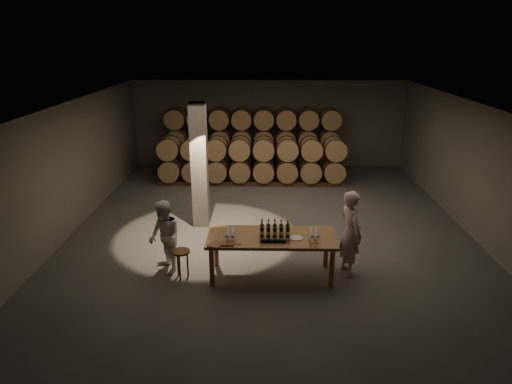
{
  "coord_description": "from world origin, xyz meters",
  "views": [
    {
      "loc": [
        -0.16,
        -10.91,
        4.75
      ],
      "look_at": [
        -0.36,
        -0.35,
        1.1
      ],
      "focal_mm": 32.0,
      "sensor_mm": 36.0,
      "label": 1
    }
  ],
  "objects_px": {
    "person_man": "(351,233)",
    "person_woman": "(165,237)",
    "tasting_table": "(272,241)",
    "bottle_cluster": "(275,230)",
    "stool": "(181,256)",
    "plate": "(296,238)",
    "notebook_near": "(228,244)"
  },
  "relations": [
    {
      "from": "plate",
      "to": "person_man",
      "type": "bearing_deg",
      "value": 13.46
    },
    {
      "from": "tasting_table",
      "to": "person_man",
      "type": "height_order",
      "value": "person_man"
    },
    {
      "from": "notebook_near",
      "to": "person_woman",
      "type": "relative_size",
      "value": 0.14
    },
    {
      "from": "bottle_cluster",
      "to": "person_man",
      "type": "xyz_separation_m",
      "value": [
        1.56,
        0.15,
        -0.11
      ]
    },
    {
      "from": "tasting_table",
      "to": "bottle_cluster",
      "type": "xyz_separation_m",
      "value": [
        0.06,
        0.03,
        0.22
      ]
    },
    {
      "from": "bottle_cluster",
      "to": "person_man",
      "type": "relative_size",
      "value": 0.33
    },
    {
      "from": "tasting_table",
      "to": "plate",
      "type": "distance_m",
      "value": 0.52
    },
    {
      "from": "plate",
      "to": "person_man",
      "type": "height_order",
      "value": "person_man"
    },
    {
      "from": "tasting_table",
      "to": "person_man",
      "type": "distance_m",
      "value": 1.63
    },
    {
      "from": "bottle_cluster",
      "to": "stool",
      "type": "height_order",
      "value": "bottle_cluster"
    },
    {
      "from": "plate",
      "to": "stool",
      "type": "height_order",
      "value": "plate"
    },
    {
      "from": "tasting_table",
      "to": "person_woman",
      "type": "relative_size",
      "value": 1.66
    },
    {
      "from": "tasting_table",
      "to": "notebook_near",
      "type": "height_order",
      "value": "notebook_near"
    },
    {
      "from": "tasting_table",
      "to": "bottle_cluster",
      "type": "relative_size",
      "value": 4.32
    },
    {
      "from": "notebook_near",
      "to": "person_woman",
      "type": "height_order",
      "value": "person_woman"
    },
    {
      "from": "tasting_table",
      "to": "person_woman",
      "type": "distance_m",
      "value": 2.22
    },
    {
      "from": "person_man",
      "to": "person_woman",
      "type": "relative_size",
      "value": 1.16
    },
    {
      "from": "plate",
      "to": "notebook_near",
      "type": "height_order",
      "value": "notebook_near"
    },
    {
      "from": "tasting_table",
      "to": "stool",
      "type": "relative_size",
      "value": 4.26
    },
    {
      "from": "tasting_table",
      "to": "stool",
      "type": "bearing_deg",
      "value": -176.61
    },
    {
      "from": "notebook_near",
      "to": "plate",
      "type": "bearing_deg",
      "value": 11.67
    },
    {
      "from": "stool",
      "to": "plate",
      "type": "bearing_deg",
      "value": 0.3
    },
    {
      "from": "plate",
      "to": "stool",
      "type": "relative_size",
      "value": 0.42
    },
    {
      "from": "bottle_cluster",
      "to": "person_woman",
      "type": "relative_size",
      "value": 0.39
    },
    {
      "from": "plate",
      "to": "person_woman",
      "type": "relative_size",
      "value": 0.17
    },
    {
      "from": "bottle_cluster",
      "to": "stool",
      "type": "bearing_deg",
      "value": -175.93
    },
    {
      "from": "bottle_cluster",
      "to": "plate",
      "type": "bearing_deg",
      "value": -15.93
    },
    {
      "from": "person_man",
      "to": "person_woman",
      "type": "distance_m",
      "value": 3.83
    },
    {
      "from": "bottle_cluster",
      "to": "person_man",
      "type": "height_order",
      "value": "person_man"
    },
    {
      "from": "stool",
      "to": "notebook_near",
      "type": "bearing_deg",
      "value": -16.62
    },
    {
      "from": "bottle_cluster",
      "to": "plate",
      "type": "distance_m",
      "value": 0.46
    },
    {
      "from": "plate",
      "to": "stool",
      "type": "bearing_deg",
      "value": -179.7
    }
  ]
}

